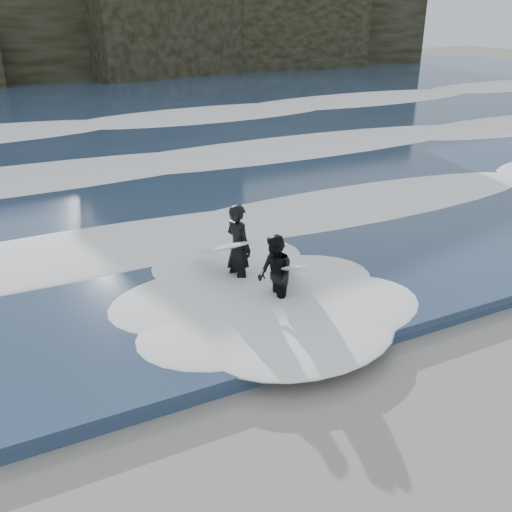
% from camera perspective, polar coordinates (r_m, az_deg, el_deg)
% --- Properties ---
extents(sea, '(90.00, 52.00, 0.30)m').
position_cam_1_polar(sea, '(33.73, -16.79, 13.59)').
color(sea, navy).
rests_on(sea, ground).
extents(headland, '(70.00, 9.00, 10.00)m').
position_cam_1_polar(headland, '(50.09, -21.57, 21.73)').
color(headland, black).
rests_on(headland, ground).
extents(foam_near, '(60.00, 3.20, 0.20)m').
position_cam_1_polar(foam_near, '(15.00, -1.85, 3.32)').
color(foam_near, white).
rests_on(foam_near, sea).
extents(foam_mid, '(60.00, 4.00, 0.24)m').
position_cam_1_polar(foam_mid, '(21.27, -9.96, 9.30)').
color(foam_mid, white).
rests_on(foam_mid, sea).
extents(foam_far, '(60.00, 4.80, 0.30)m').
position_cam_1_polar(foam_far, '(29.80, -15.33, 13.07)').
color(foam_far, white).
rests_on(foam_far, sea).
extents(surfer_left, '(1.19, 2.21, 1.92)m').
position_cam_1_polar(surfer_left, '(12.04, -2.15, 0.84)').
color(surfer_left, black).
rests_on(surfer_left, ground).
extents(surfer_right, '(1.43, 2.09, 1.65)m').
position_cam_1_polar(surfer_right, '(11.17, 2.20, -1.85)').
color(surfer_right, black).
rests_on(surfer_right, ground).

